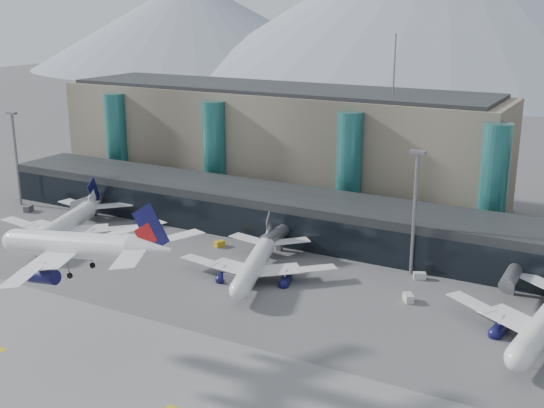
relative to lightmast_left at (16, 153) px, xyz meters
The scene contains 17 objects.
ground 92.91m from the lightmast_left, 29.36° to the right, with size 900.00×900.00×0.00m, color #515154.
runway_strip 101.03m from the lightmast_left, 36.87° to the right, with size 400.00×40.00×0.04m, color slate.
runway_markings 101.03m from the lightmast_left, 36.87° to the right, with size 128.00×1.00×0.02m.
concourse 81.54m from the lightmast_left, ahead, with size 170.00×27.00×10.00m.
terminal_main 71.07m from the lightmast_left, 39.29° to the left, with size 130.00×30.00×31.00m.
teal_towers 71.19m from the lightmast_left, 24.05° to the left, with size 116.40×19.40×46.00m.
lightmast_left is the anchor object (origin of this frame).
lightmast_mid 110.04m from the lightmast_left, ahead, with size 3.00×1.20×25.60m.
hero_jet 94.41m from the lightmast_left, 34.71° to the right, with size 34.18×35.51×11.43m.
jet_parked_left 35.07m from the lightmast_left, 21.84° to the right, with size 36.24×38.22×12.27m.
jet_parked_mid 84.43m from the lightmast_left, ahead, with size 32.48×34.20×10.98m.
veh_a 43.08m from the lightmast_left, 20.39° to the right, with size 3.08×1.73×1.73m, color #BDBDBD.
veh_b 68.24m from the lightmast_left, ahead, with size 2.29×1.41×1.32m, color gold.
veh_c 84.85m from the lightmast_left, 13.42° to the right, with size 4.02×2.12×2.23m, color #4A4A4F.
veh_d 113.33m from the lightmast_left, ahead, with size 2.41×1.29×1.38m, color #BDBDBD.
veh_f 15.84m from the lightmast_left, 28.17° to the right, with size 2.90×1.53×1.62m, color #4A4A4F.
veh_g 115.25m from the lightmast_left, ahead, with size 2.53×1.48×1.48m, color #BDBDBD.
Camera 1 is at (67.99, -79.49, 52.47)m, focal length 45.00 mm.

